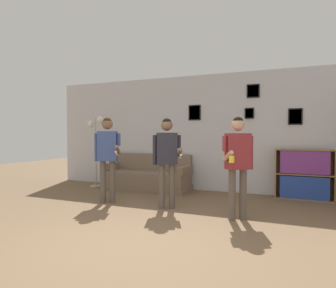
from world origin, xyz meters
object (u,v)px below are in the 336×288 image
Objects in this scene: floor_lamp at (96,136)px; person_player_foreground_center at (167,154)px; bookshelf at (304,175)px; person_watcher_holding_cup at (238,157)px; person_player_foreground_left at (107,151)px; couch at (147,177)px.

person_player_foreground_center is (2.49, -1.33, -0.30)m from floor_lamp.
floor_lamp is 2.84m from person_player_foreground_center.
person_watcher_holding_cup reaches higher than bookshelf.
floor_lamp is at bearing 151.92° from person_player_foreground_center.
person_player_foreground_left is 1.03× the size of person_watcher_holding_cup.
couch is at bearing 144.25° from person_watcher_holding_cup.
bookshelf is 2.89m from person_player_foreground_center.
bookshelf is 0.69× the size of person_player_foreground_center.
couch is at bearing 127.17° from person_player_foreground_center.
floor_lamp is 1.10× the size of person_player_foreground_center.
person_player_foreground_center is 1.01× the size of person_watcher_holding_cup.
bookshelf is 0.69× the size of person_watcher_holding_cup.
person_player_foreground_left reaches higher than bookshelf.
person_player_foreground_center is at bearing 170.20° from person_watcher_holding_cup.
person_player_foreground_left reaches higher than couch.
floor_lamp reaches higher than bookshelf.
floor_lamp is 1.11× the size of person_watcher_holding_cup.
person_player_foreground_center reaches higher than bookshelf.
person_watcher_holding_cup is at bearing -35.75° from couch.
bookshelf is at bearing 3.35° from couch.
person_watcher_holding_cup is (2.44, -1.76, 0.68)m from couch.
person_watcher_holding_cup is (-0.99, -1.96, 0.46)m from bookshelf.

